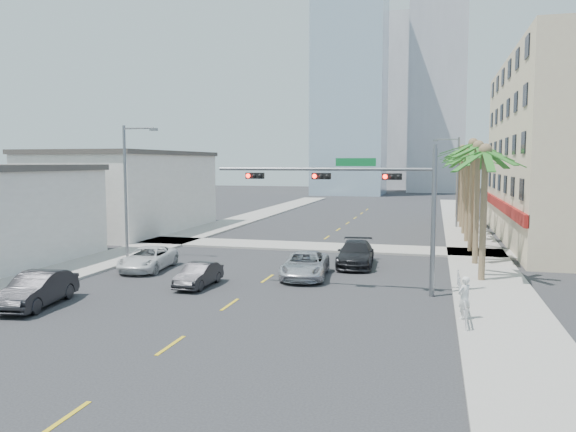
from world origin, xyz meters
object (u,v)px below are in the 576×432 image
object	(u,v)px
traffic_signal_mast	(367,192)
car_lane_right	(356,254)
car_parked_mid	(37,289)
car_lane_center	(305,265)
car_lane_left	(199,275)
pedestrian	(464,298)
car_parked_far	(148,259)

from	to	relation	value
traffic_signal_mast	car_lane_right	xyz separation A→B (m)	(-1.50, 7.17, -4.28)
car_parked_mid	car_lane_center	distance (m)	13.94
car_parked_mid	car_lane_left	bearing A→B (deg)	38.21
pedestrian	car_lane_center	bearing A→B (deg)	-84.55
car_parked_mid	car_lane_center	bearing A→B (deg)	34.05
car_parked_mid	car_parked_far	xyz separation A→B (m)	(0.57, 9.16, -0.08)
traffic_signal_mast	car_lane_left	xyz separation A→B (m)	(-8.71, -0.80, -4.44)
traffic_signal_mast	car_parked_far	size ratio (longest dim) A/B	2.22
car_parked_far	pedestrian	bearing A→B (deg)	-26.21
car_lane_left	car_lane_center	distance (m)	6.14
car_lane_right	car_lane_center	bearing A→B (deg)	-121.99
car_parked_mid	car_lane_center	xyz separation A→B (m)	(10.37, 9.32, -0.05)
car_parked_mid	car_lane_center	world-z (taller)	car_parked_mid
car_parked_far	car_lane_left	size ratio (longest dim) A/B	1.34
traffic_signal_mast	car_parked_far	xyz separation A→B (m)	(-13.58, 2.71, -4.36)
traffic_signal_mast	pedestrian	bearing A→B (deg)	-43.20
car_lane_center	car_lane_right	bearing A→B (deg)	56.40
car_parked_mid	car_lane_right	distance (m)	18.60
car_parked_mid	car_lane_left	size ratio (longest dim) A/B	1.26
traffic_signal_mast	pedestrian	size ratio (longest dim) A/B	6.28
car_parked_far	car_lane_right	size ratio (longest dim) A/B	0.93
car_parked_far	car_lane_center	world-z (taller)	car_lane_center
pedestrian	car_parked_mid	bearing A→B (deg)	-37.22
traffic_signal_mast	car_parked_far	distance (m)	14.52
car_parked_far	car_lane_center	bearing A→B (deg)	-4.30
car_lane_right	car_lane_left	bearing A→B (deg)	-136.16
car_parked_far	car_lane_center	xyz separation A→B (m)	(9.80, 0.16, 0.03)
car_lane_center	pedestrian	size ratio (longest dim) A/B	2.96
car_parked_far	pedestrian	distance (m)	19.39
car_lane_left	car_lane_right	xyz separation A→B (m)	(7.21, 7.97, 0.17)
car_lane_left	car_lane_right	bearing A→B (deg)	49.25
car_lane_center	car_parked_mid	bearing A→B (deg)	-143.68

